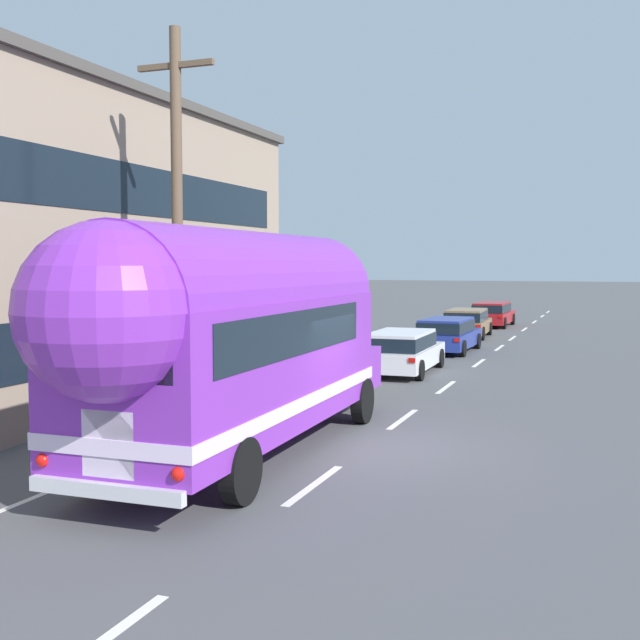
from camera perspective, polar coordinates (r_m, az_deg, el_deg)
name	(u,v)px	position (r m, az deg, el deg)	size (l,w,h in m)	color
ground_plane	(364,448)	(15.18, 3.24, -9.31)	(300.00, 300.00, 0.00)	#4C4C4F
lane_markings	(404,361)	(28.37, 6.12, -3.03)	(3.85, 80.00, 0.01)	silver
utility_pole	(177,222)	(17.09, -10.38, 7.08)	(1.80, 0.24, 8.50)	brown
painted_bus	(233,333)	(13.79, -6.37, -0.97)	(2.71, 10.78, 4.12)	purple
car_lead	(402,349)	(25.22, 5.98, -2.12)	(2.06, 4.68, 1.37)	white
car_second	(448,333)	(31.48, 9.30, -0.92)	(2.02, 4.56, 1.37)	navy
car_third	(467,321)	(37.95, 10.70, -0.08)	(2.03, 4.35, 1.37)	olive
car_fourth	(492,313)	(44.87, 12.48, 0.53)	(2.02, 4.71, 1.37)	#A5191E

